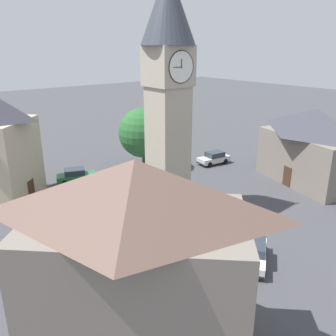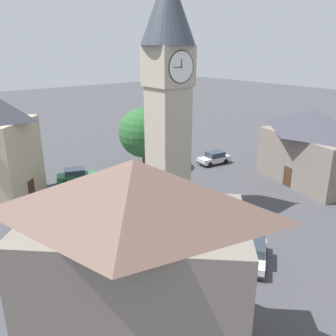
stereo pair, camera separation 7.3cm
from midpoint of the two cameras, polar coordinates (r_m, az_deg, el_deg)
The scene contains 9 objects.
ground_plane at distance 32.87m, azimuth 0.06°, elevation -6.36°, with size 200.00×200.00×0.00m, color #424247.
clock_tower at distance 29.77m, azimuth 0.07°, elevation 14.39°, with size 4.36×4.36×20.03m.
car_blue_kerb at distance 39.78m, azimuth -14.44°, elevation -1.16°, with size 4.46×3.05×1.53m.
car_silver_kerb at distance 25.52m, azimuth 13.48°, elevation -13.10°, with size 4.33×3.78×1.53m.
car_red_corner at distance 44.88m, azimuth 7.44°, elevation 1.62°, with size 4.30×2.17×1.53m.
pedestrian at distance 25.19m, azimuth -17.20°, elevation -13.27°, with size 0.35×0.52×1.69m.
tree at distance 42.03m, azimuth -3.88°, elevation 5.64°, with size 5.85×5.85×7.30m.
building_shop_left at distance 16.35m, azimuth -4.86°, elevation -14.93°, with size 11.27×11.11×9.84m.
building_terrace_right at distance 40.58m, azimuth 22.22°, elevation 3.33°, with size 8.96×12.37×7.99m.
Camera 2 is at (18.44, 23.25, 14.15)m, focal length 38.11 mm.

